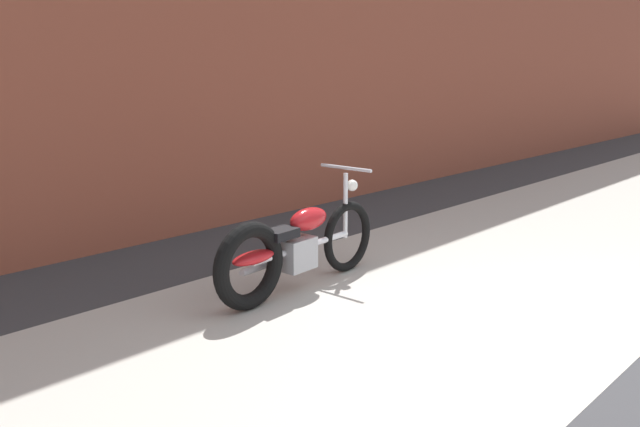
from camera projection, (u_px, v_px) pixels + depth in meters
ground_plane at (625, 370)px, 4.16m from camera, size 80.00×80.00×0.00m
sidewalk_slab at (407, 303)px, 5.33m from camera, size 36.00×3.50×0.01m
motorcycle_red at (290, 249)px, 5.48m from camera, size 2.01×0.58×1.03m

